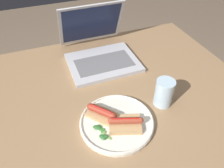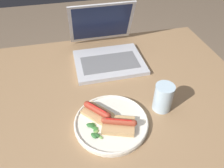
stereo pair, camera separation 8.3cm
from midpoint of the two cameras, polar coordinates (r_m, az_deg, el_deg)
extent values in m
cube|color=#93704C|center=(0.90, -7.04, -3.63)|extent=(1.29, 0.88, 0.04)
cylinder|color=#93704C|center=(1.55, 10.43, 0.41)|extent=(0.05, 0.05, 0.71)
cube|color=#B7B7BC|center=(1.03, -4.65, 5.49)|extent=(0.32, 0.25, 0.02)
cube|color=slate|center=(1.02, -4.42, 5.47)|extent=(0.26, 0.14, 0.00)
cube|color=#B7B7BC|center=(1.11, -7.69, 15.27)|extent=(0.32, 0.10, 0.22)
cube|color=#192347|center=(1.11, -7.64, 15.26)|extent=(0.29, 0.08, 0.19)
cylinder|color=silver|center=(0.77, -1.89, -10.21)|extent=(0.26, 0.26, 0.01)
torus|color=silver|center=(0.77, -1.90, -9.80)|extent=(0.26, 0.26, 0.01)
cube|color=tan|center=(0.75, 0.20, -10.67)|extent=(0.13, 0.11, 0.02)
cylinder|color=#9E3D28|center=(0.73, 0.20, -9.72)|extent=(0.10, 0.05, 0.02)
sphere|color=#9E3D28|center=(0.73, -3.81, -9.78)|extent=(0.02, 0.02, 0.02)
sphere|color=#9E3D28|center=(0.74, 4.20, -9.61)|extent=(0.02, 0.02, 0.02)
cylinder|color=red|center=(0.72, 0.20, -9.18)|extent=(0.08, 0.03, 0.01)
cube|color=tan|center=(0.78, -5.78, -8.16)|extent=(0.12, 0.12, 0.01)
cylinder|color=maroon|center=(0.77, -5.87, -7.24)|extent=(0.08, 0.09, 0.02)
sphere|color=maroon|center=(0.79, -8.70, -6.00)|extent=(0.02, 0.02, 0.02)
sphere|color=maroon|center=(0.75, -2.89, -8.51)|extent=(0.02, 0.02, 0.02)
cylinder|color=red|center=(0.76, -5.94, -6.61)|extent=(0.05, 0.06, 0.01)
ellipsoid|color=#2D662D|center=(0.75, -7.19, -11.32)|extent=(0.03, 0.03, 0.01)
ellipsoid|color=#2D662D|center=(0.73, -5.30, -13.68)|extent=(0.03, 0.02, 0.01)
ellipsoid|color=#709E4C|center=(0.74, -5.43, -12.78)|extent=(0.02, 0.02, 0.01)
ellipsoid|color=#709E4C|center=(0.73, -4.07, -14.08)|extent=(0.02, 0.02, 0.00)
ellipsoid|color=#387A33|center=(0.74, -5.68, -12.28)|extent=(0.02, 0.03, 0.01)
ellipsoid|color=#387A33|center=(0.75, -6.49, -11.39)|extent=(0.02, 0.03, 0.01)
ellipsoid|color=#2D662D|center=(0.75, -6.30, -11.58)|extent=(0.02, 0.02, 0.00)
ellipsoid|color=#709E4C|center=(0.75, -3.77, -10.87)|extent=(0.03, 0.03, 0.01)
ellipsoid|color=#2D662D|center=(0.73, -5.85, -13.82)|extent=(0.03, 0.03, 0.01)
cylinder|color=silver|center=(0.82, 10.62, -2.36)|extent=(0.07, 0.07, 0.11)
camera|label=1|loc=(0.04, -92.87, -2.52)|focal=35.00mm
camera|label=2|loc=(0.04, 87.13, 2.52)|focal=35.00mm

